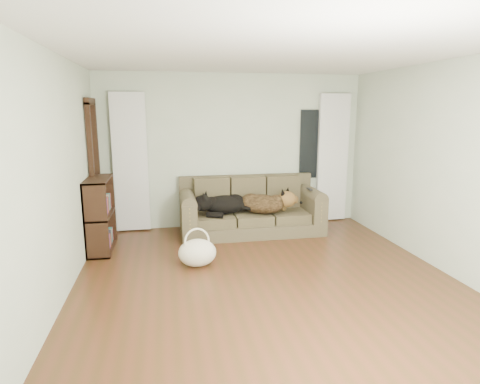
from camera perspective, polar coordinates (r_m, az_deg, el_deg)
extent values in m
plane|color=#422913|center=(4.86, 4.04, -12.71)|extent=(5.00, 5.00, 0.00)
plane|color=white|center=(4.47, 4.55, 19.29)|extent=(5.00, 5.00, 0.00)
cube|color=beige|center=(6.91, -1.08, 5.82)|extent=(4.50, 0.04, 2.60)
cube|color=beige|center=(4.47, -24.81, 1.52)|extent=(0.04, 5.00, 2.60)
cube|color=beige|center=(5.51, 27.56, 2.99)|extent=(0.04, 5.00, 2.60)
cube|color=white|center=(6.77, -15.31, 4.01)|extent=(0.55, 0.08, 2.25)
cube|color=white|center=(7.37, 13.02, 4.71)|extent=(0.55, 0.08, 2.25)
cube|color=black|center=(7.26, 10.40, 6.70)|extent=(0.50, 0.03, 1.20)
cube|color=black|center=(6.49, -19.92, 2.51)|extent=(0.07, 0.60, 2.10)
cube|color=#3D3B20|center=(6.59, 1.60, -1.98)|extent=(2.30, 0.99, 0.94)
ellipsoid|color=black|center=(6.48, -2.55, -1.95)|extent=(0.71, 0.50, 0.30)
ellipsoid|color=black|center=(6.54, 3.57, -1.75)|extent=(0.92, 0.84, 0.33)
cube|color=black|center=(6.63, 9.85, 0.42)|extent=(0.05, 0.19, 0.02)
ellipsoid|color=beige|center=(5.29, -6.09, -8.79)|extent=(0.54, 0.44, 0.36)
cube|color=black|center=(6.10, -19.26, -3.29)|extent=(0.37, 0.86, 1.05)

